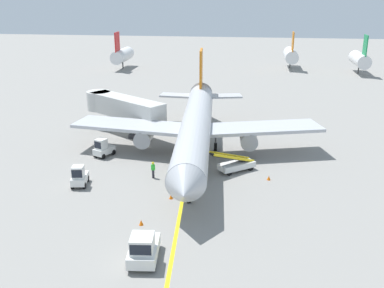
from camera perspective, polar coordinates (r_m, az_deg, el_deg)
The scene contains 15 objects.
ground_plane at distance 37.81m, azimuth -0.46°, elevation -8.56°, with size 300.00×300.00×0.00m, color gray.
taxi_line_yellow at distance 42.40m, azimuth -0.92°, elevation -5.36°, with size 0.30×80.00×0.01m, color yellow.
airliner at distance 49.09m, azimuth 0.52°, elevation 2.35°, with size 28.52×35.34×10.10m.
jet_bridge at distance 57.86m, azimuth -9.31°, elevation 4.82°, with size 11.98×9.30×4.85m.
pushback_tug at distance 31.08m, azimuth -6.27°, elevation -13.22°, with size 2.26×3.78×2.20m.
baggage_tug_near_wing at distance 50.38m, azimuth -11.36°, elevation -0.57°, with size 2.17×2.72×2.10m.
baggage_tug_by_cargo_door at distance 43.34m, azimuth -14.31°, elevation -4.09°, with size 1.69×2.58×2.10m.
belt_loader_forward_hold at distance 45.64m, azimuth 5.64°, elevation -2.57°, with size 4.72×4.04×2.59m.
ground_crew_marshaller at distance 43.89m, azimuth -5.02°, elevation -3.27°, with size 0.36×0.24×1.70m.
safety_cone_nose_left at distance 35.80m, azimuth -6.56°, elevation -10.00°, with size 0.36×0.36×0.44m, color orange.
safety_cone_nose_right at distance 39.79m, azimuth -2.72°, elevation -6.76°, with size 0.36×0.36×0.44m, color orange.
safety_cone_wingtip_left at distance 44.17m, azimuth 9.85°, elevation -4.31°, with size 0.36×0.36×0.44m, color orange.
distant_aircraft_far_left at distance 108.18m, azimuth -8.97°, elevation 11.24°, with size 3.00×10.10×8.80m.
distant_aircraft_mid_left at distance 109.93m, azimuth 12.58°, elevation 11.15°, with size 3.00×10.10×8.80m.
distant_aircraft_mid_right at distance 106.91m, azimuth 20.78°, elevation 10.17°, with size 3.00×10.10×8.80m.
Camera 1 is at (4.89, -33.14, 17.54)m, focal length 41.47 mm.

